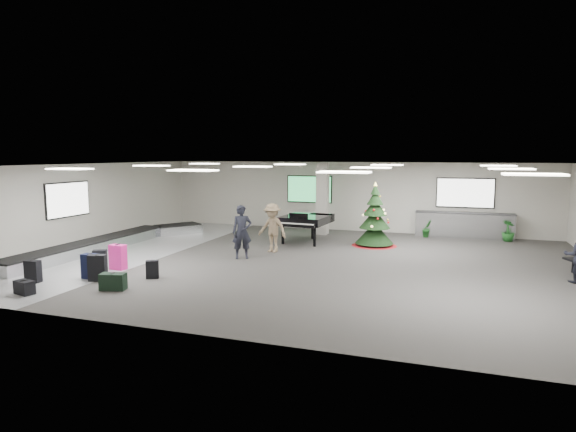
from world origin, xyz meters
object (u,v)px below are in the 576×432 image
(traveler_a, at_px, (242,232))
(traveler_b, at_px, (272,228))
(potted_plant_left, at_px, (427,229))
(christmas_tree, at_px, (375,224))
(baggage_carousel, at_px, (112,242))
(grand_piano, at_px, (305,220))
(service_counter, at_px, (464,225))
(pink_suitcase, at_px, (118,257))
(potted_plant_right, at_px, (508,231))

(traveler_a, bearing_deg, traveler_b, 37.90)
(traveler_b, height_order, potted_plant_left, traveler_b)
(christmas_tree, xyz_separation_m, potted_plant_left, (1.86, 2.66, -0.49))
(traveler_a, height_order, traveler_b, traveler_a)
(baggage_carousel, distance_m, potted_plant_left, 12.96)
(christmas_tree, bearing_deg, baggage_carousel, -159.04)
(grand_piano, xyz_separation_m, traveler_b, (-0.57, -2.26, -0.02))
(traveler_b, xyz_separation_m, potted_plant_left, (5.21, 5.08, -0.52))
(service_counter, relative_size, potted_plant_left, 5.52)
(pink_suitcase, height_order, potted_plant_right, potted_plant_right)
(baggage_carousel, xyz_separation_m, traveler_b, (6.12, 1.21, 0.68))
(christmas_tree, relative_size, grand_piano, 1.07)
(pink_suitcase, xyz_separation_m, christmas_tree, (6.95, 6.50, 0.47))
(pink_suitcase, relative_size, potted_plant_left, 1.09)
(pink_suitcase, height_order, grand_piano, grand_piano)
(pink_suitcase, bearing_deg, baggage_carousel, 136.26)
(service_counter, relative_size, pink_suitcase, 5.06)
(baggage_carousel, bearing_deg, potted_plant_right, 23.45)
(service_counter, xyz_separation_m, traveler_a, (-7.31, -6.90, 0.37))
(grand_piano, relative_size, traveler_b, 1.32)
(pink_suitcase, xyz_separation_m, grand_piano, (4.17, 6.34, 0.52))
(service_counter, relative_size, christmas_tree, 1.61)
(grand_piano, distance_m, traveler_b, 2.33)
(potted_plant_left, xyz_separation_m, potted_plant_right, (3.23, 0.03, 0.06))
(traveler_b, bearing_deg, service_counter, 52.73)
(baggage_carousel, relative_size, traveler_a, 5.27)
(baggage_carousel, distance_m, pink_suitcase, 3.83)
(pink_suitcase, xyz_separation_m, potted_plant_right, (12.03, 9.18, 0.04))
(baggage_carousel, height_order, grand_piano, grand_piano)
(service_counter, height_order, potted_plant_left, service_counter)
(pink_suitcase, distance_m, grand_piano, 7.60)
(service_counter, xyz_separation_m, potted_plant_right, (1.72, -0.42, -0.12))
(baggage_carousel, distance_m, service_counter, 14.50)
(baggage_carousel, height_order, christmas_tree, christmas_tree)
(baggage_carousel, height_order, pink_suitcase, pink_suitcase)
(service_counter, relative_size, traveler_b, 2.27)
(christmas_tree, height_order, grand_piano, christmas_tree)
(potted_plant_left, bearing_deg, traveler_b, -135.74)
(grand_piano, relative_size, potted_plant_right, 2.74)
(grand_piano, bearing_deg, potted_plant_left, 36.02)
(traveler_a, distance_m, potted_plant_left, 8.70)
(potted_plant_left, distance_m, potted_plant_right, 3.23)
(potted_plant_right, bearing_deg, pink_suitcase, -142.65)
(grand_piano, xyz_separation_m, potted_plant_left, (4.64, 2.82, -0.54))
(christmas_tree, distance_m, traveler_b, 4.13)
(baggage_carousel, relative_size, service_counter, 2.40)
(service_counter, height_order, pink_suitcase, service_counter)
(christmas_tree, xyz_separation_m, traveler_a, (-3.95, -3.80, 0.06))
(traveler_b, bearing_deg, traveler_a, -99.89)
(traveler_b, bearing_deg, pink_suitcase, -118.06)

